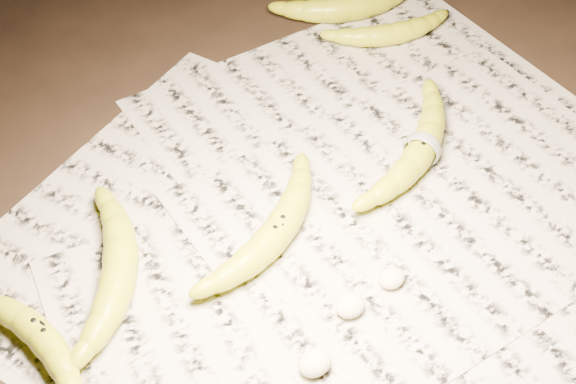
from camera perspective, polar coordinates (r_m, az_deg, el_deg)
ground at (r=0.97m, az=1.68°, el=-2.25°), size 3.00×3.00×0.00m
newspaper_patch at (r=0.97m, az=1.90°, el=-1.42°), size 0.90×0.70×0.01m
banana_left_a at (r=0.88m, az=-17.30°, el=-9.55°), size 0.08×0.19×0.03m
banana_left_b at (r=0.91m, az=-11.92°, el=-5.31°), size 0.18×0.21×0.04m
banana_center at (r=0.92m, az=-0.76°, el=-2.70°), size 0.22×0.14×0.04m
banana_taped at (r=1.03m, az=9.55°, el=3.16°), size 0.24×0.16×0.04m
banana_upper_a at (r=1.23m, az=7.36°, el=11.22°), size 0.18×0.11×0.03m
banana_upper_b at (r=1.27m, az=4.29°, el=13.02°), size 0.21×0.14×0.04m
measuring_tape at (r=1.03m, az=9.55°, el=3.16°), size 0.02×0.05×0.05m
flesh_chunk_a at (r=0.83m, az=1.92°, el=-11.89°), size 0.04×0.03×0.02m
flesh_chunk_b at (r=0.87m, az=4.48°, el=-7.92°), size 0.03×0.03×0.02m
flesh_chunk_c at (r=0.90m, az=7.41°, el=-5.94°), size 0.03×0.03×0.02m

